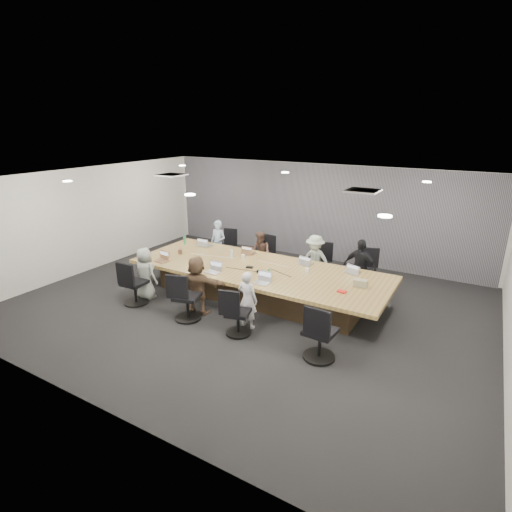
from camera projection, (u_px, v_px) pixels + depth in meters
The scene contains 40 objects.
floor at pixel (247, 305), 9.01m from camera, with size 10.00×8.00×0.00m, color black.
ceiling at pixel (246, 180), 8.12m from camera, with size 10.00×8.00×0.00m, color white.
wall_back at pixel (317, 212), 11.84m from camera, with size 10.00×2.80×0.00m, color silver.
wall_front at pixel (89, 322), 5.29m from camera, with size 10.00×2.80×0.00m, color silver.
wall_left at pixel (91, 219), 10.95m from camera, with size 8.00×2.80×0.00m, color silver.
curtain at pixel (316, 212), 11.78m from camera, with size 9.80×0.04×2.80m, color slate.
conference_table at pixel (258, 281), 9.29m from camera, with size 6.00×2.20×0.74m.
chair_0 at pixel (225, 250), 11.69m from camera, with size 0.50×0.50×0.74m, color black, non-canonical shape.
chair_1 at pixel (267, 258), 11.03m from camera, with size 0.49×0.49×0.72m, color black, non-canonical shape.
chair_2 at pixel (319, 266), 10.29m from camera, with size 0.53×0.53×0.78m, color black, non-canonical shape.
chair_3 at pixel (363, 273), 9.74m from camera, with size 0.57×0.57×0.84m, color black, non-canonical shape.
chair_4 at pixel (135, 286), 8.95m from camera, with size 0.57×0.57×0.84m, color black, non-canonical shape.
chair_5 at pixel (187, 300), 8.23m from camera, with size 0.58×0.58×0.86m, color black, non-canonical shape.
chair_6 at pixel (238, 316), 7.65m from camera, with size 0.51×0.51×0.76m, color black, non-canonical shape.
chair_7 at pixel (320, 336), 6.84m from camera, with size 0.59×0.59×0.88m, color black, non-canonical shape.
person_0 at pixel (218, 243), 11.31m from camera, with size 0.48×0.31×1.31m, color #A4BDD9.
laptop_0 at pixel (206, 245), 10.83m from camera, with size 0.34×0.23×0.02m, color #B2B2B7.
person_1 at pixel (261, 253), 10.67m from camera, with size 0.57×0.45×1.18m, color brown.
laptop_1 at pixel (250, 253), 10.17m from camera, with size 0.30×0.21×0.02m, color #8C6647.
person_2 at pixel (315, 261), 9.92m from camera, with size 0.84×0.48×1.30m, color #9AA799.
laptop_2 at pixel (306, 263), 9.44m from camera, with size 0.31×0.21×0.02m, color #B2B2B7.
person_3 at pixel (359, 267), 9.37m from camera, with size 0.80×0.33×1.37m, color black.
laptop_3 at pixel (353, 272), 8.90m from camera, with size 0.31×0.21×0.02m, color #B2B2B7.
person_4 at pixel (145, 273), 9.18m from camera, with size 0.60×0.39×1.23m, color #939C93.
laptop_4 at pixel (162, 261), 9.59m from camera, with size 0.32×0.22×0.02m, color #8C6647.
person_5 at pixel (197, 285), 8.45m from camera, with size 1.19×0.38×1.28m, color brown.
laptop_5 at pixel (212, 272), 8.87m from camera, with size 0.32×0.22×0.02m, color #B2B2B7.
person_6 at pixel (248, 300), 7.87m from camera, with size 0.43×0.28×1.19m, color silver.
laptop_6 at pixel (261, 283), 8.27m from camera, with size 0.32×0.22×0.02m, color #B2B2B7.
bottle_green_left at pixel (185, 240), 10.88m from camera, with size 0.07×0.07×0.25m, color #3A8F5B.
bottle_green_right at pixel (269, 274), 8.49m from camera, with size 0.06×0.06×0.22m, color #3A8F5B.
bottle_clear at pixel (232, 254), 9.77m from camera, with size 0.07×0.07×0.22m, color silver.
cup_white_far at pixel (243, 257), 9.78m from camera, with size 0.08×0.08×0.10m, color white.
cup_white_near at pixel (307, 270), 8.87m from camera, with size 0.08×0.08×0.10m, color white.
mug_brown at pixel (180, 252), 10.13m from camera, with size 0.10×0.10×0.12m, color brown.
mic_left at pixel (218, 265), 9.31m from camera, with size 0.15×0.10×0.03m, color black.
mic_right at pixel (250, 267), 9.16m from camera, with size 0.15×0.10×0.03m, color black.
stapler at pixel (260, 272), 8.84m from camera, with size 0.16×0.04×0.06m, color black.
canvas_bag at pixel (360, 283), 8.11m from camera, with size 0.27×0.16×0.14m, color #9C9271.
snack_packet at pixel (342, 292), 7.84m from camera, with size 0.17×0.11×0.04m, color red.
Camera 1 is at (4.29, -6.98, 3.91)m, focal length 28.00 mm.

